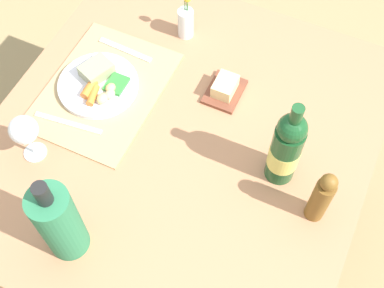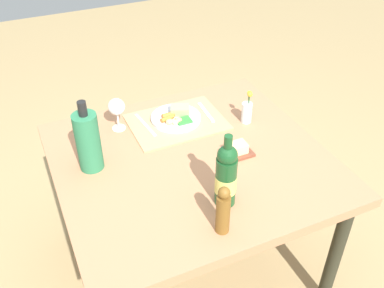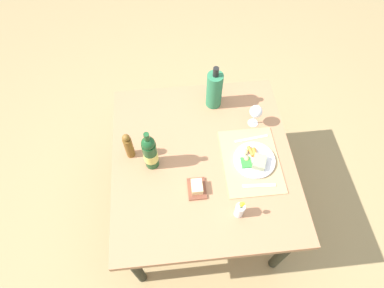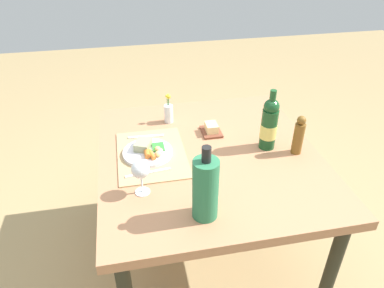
# 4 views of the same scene
# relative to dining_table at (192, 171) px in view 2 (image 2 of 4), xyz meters

# --- Properties ---
(ground_plane) EXTENTS (8.00, 8.00, 0.00)m
(ground_plane) POSITION_rel_dining_table_xyz_m (0.00, 0.00, -0.64)
(ground_plane) COLOR tan
(dining_table) EXTENTS (1.14, 1.06, 0.71)m
(dining_table) POSITION_rel_dining_table_xyz_m (0.00, 0.00, 0.00)
(dining_table) COLOR #B07752
(dining_table) RESTS_ON ground_plane
(placemat) EXTENTS (0.44, 0.33, 0.01)m
(placemat) POSITION_rel_dining_table_xyz_m (-0.05, -0.28, 0.08)
(placemat) COLOR tan
(placemat) RESTS_ON dining_table
(dinner_plate) EXTENTS (0.24, 0.24, 0.05)m
(dinner_plate) POSITION_rel_dining_table_xyz_m (-0.05, -0.29, 0.10)
(dinner_plate) COLOR silver
(dinner_plate) RESTS_ON placemat
(fork) EXTENTS (0.03, 0.19, 0.00)m
(fork) POSITION_rel_dining_table_xyz_m (-0.21, -0.29, 0.08)
(fork) COLOR silver
(fork) RESTS_ON placemat
(knife) EXTENTS (0.04, 0.21, 0.00)m
(knife) POSITION_rel_dining_table_xyz_m (0.10, -0.31, 0.08)
(knife) COLOR silver
(knife) RESTS_ON placemat
(flower_vase) EXTENTS (0.05, 0.05, 0.17)m
(flower_vase) POSITION_rel_dining_table_xyz_m (-0.35, -0.15, 0.14)
(flower_vase) COLOR silver
(flower_vase) RESTS_ON dining_table
(butter_dish) EXTENTS (0.13, 0.10, 0.05)m
(butter_dish) POSITION_rel_dining_table_xyz_m (-0.19, 0.06, 0.10)
(butter_dish) COLOR brown
(butter_dish) RESTS_ON dining_table
(pepper_mill) EXTENTS (0.05, 0.05, 0.20)m
(pepper_mill) POSITION_rel_dining_table_xyz_m (0.07, 0.42, 0.17)
(pepper_mill) COLOR brown
(pepper_mill) RESTS_ON dining_table
(wine_glass) EXTENTS (0.08, 0.08, 0.16)m
(wine_glass) POSITION_rel_dining_table_xyz_m (0.22, -0.34, 0.19)
(wine_glass) COLOR white
(wine_glass) RESTS_ON dining_table
(wine_bottle) EXTENTS (0.08, 0.08, 0.31)m
(wine_bottle) POSITION_rel_dining_table_xyz_m (-0.01, 0.29, 0.20)
(wine_bottle) COLOR #184A22
(wine_bottle) RESTS_ON dining_table
(cooler_bottle) EXTENTS (0.10, 0.10, 0.32)m
(cooler_bottle) POSITION_rel_dining_table_xyz_m (0.40, -0.12, 0.21)
(cooler_bottle) COLOR #2B744B
(cooler_bottle) RESTS_ON dining_table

